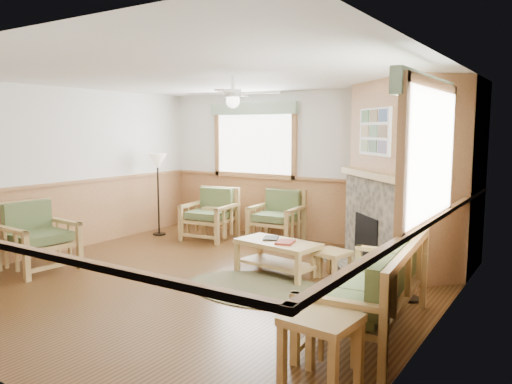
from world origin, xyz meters
The scene contains 23 objects.
floor centered at (0.00, 0.00, -0.01)m, with size 6.00×6.00×0.01m, color #4C2F15.
ceiling centered at (0.00, 0.00, 2.70)m, with size 6.00×6.00×0.01m, color white.
wall_back centered at (0.00, 3.00, 1.35)m, with size 6.00×0.02×2.70m, color white.
wall_left centered at (-3.00, 0.00, 1.35)m, with size 0.02×6.00×2.70m, color white.
wall_right centered at (3.00, 0.00, 1.35)m, with size 0.02×6.00×2.70m, color white.
wainscot centered at (0.00, 0.00, 0.55)m, with size 6.00×6.00×1.10m, color #A36F43, non-canonical shape.
fireplace centered at (2.05, 2.05, 1.35)m, with size 2.20×2.20×2.70m, color #A36F43, non-canonical shape.
window_back centered at (-1.10, 2.96, 2.53)m, with size 1.90×0.16×1.50m, color white, non-canonical shape.
window_right centered at (2.96, -0.20, 2.53)m, with size 0.16×1.90×1.50m, color white, non-canonical shape.
ceiling_fan centered at (0.30, 0.30, 2.66)m, with size 1.24×1.24×0.36m, color white, non-canonical shape.
sofa centered at (2.47, -0.45, 0.46)m, with size 0.82×2.00×0.92m, color tan, non-canonical shape.
armchair_back_left centered at (-1.50, 2.07, 0.47)m, with size 0.83×0.83×0.93m, color tan, non-canonical shape.
armchair_back_right centered at (-0.36, 2.55, 0.46)m, with size 0.82×0.82×0.92m, color tan, non-canonical shape.
armchair_left centered at (-2.29, -0.88, 0.49)m, with size 0.87×0.87×0.98m, color tan, non-canonical shape.
coffee_table centered at (0.69, 0.81, 0.23)m, with size 1.17×0.58×0.47m, color tan, non-canonical shape.
end_table_chairs centered at (-1.49, 2.35, 0.28)m, with size 0.51×0.49×0.57m, color tan, non-canonical shape.
end_table_sofa centered at (2.55, -1.70, 0.30)m, with size 0.53×0.51×0.59m, color tan, non-canonical shape.
footstool centered at (1.41, 1.05, 0.19)m, with size 0.43×0.43×0.38m, color tan, non-canonical shape.
braided_rug centered at (0.82, 0.09, 0.01)m, with size 1.99×1.99×0.01m, color brown.
floor_lamp_left centered at (-2.55, 1.83, 0.78)m, with size 0.36×0.36×1.57m, color black, non-canonical shape.
floor_lamp_right centered at (2.55, 0.73, 0.84)m, with size 0.39×0.39×1.69m, color black, non-canonical shape.
book_red centered at (0.84, 0.76, 0.50)m, with size 0.22×0.30×0.03m, color maroon.
book_dark centered at (0.54, 0.88, 0.49)m, with size 0.20×0.27×0.03m, color black.
Camera 1 is at (4.13, -5.06, 2.02)m, focal length 35.00 mm.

